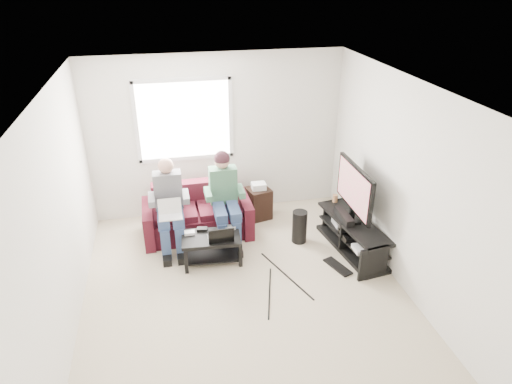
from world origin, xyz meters
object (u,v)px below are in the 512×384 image
tv_stand (353,237)px  end_table (259,202)px  subwoofer (299,227)px  sofa (197,216)px  coffee_table (211,243)px  tv (354,190)px

tv_stand → end_table: bearing=132.6°
subwoofer → end_table: 0.95m
sofa → end_table: sofa is taller
coffee_table → end_table: 1.40m
sofa → tv: tv is taller
sofa → subwoofer: sofa is taller
tv_stand → end_table: (-1.12, 1.22, 0.07)m
coffee_table → subwoofer: size_ratio=1.66×
tv → sofa: bearing=158.2°
tv_stand → end_table: end_table is taller
sofa → tv_stand: 2.35m
tv_stand → subwoofer: subwoofer is taller
end_table → tv_stand: bearing=-47.4°
tv_stand → subwoofer: size_ratio=2.94×
tv → subwoofer: tv is taller
tv → subwoofer: bearing=157.6°
tv_stand → subwoofer: 0.78m
end_table → tv: bearing=-45.1°
coffee_table → tv_stand: bearing=-4.3°
coffee_table → tv: bearing=-1.5°
coffee_table → tv_stand: (2.03, -0.15, -0.08)m
coffee_table → end_table: (0.91, 1.07, -0.02)m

